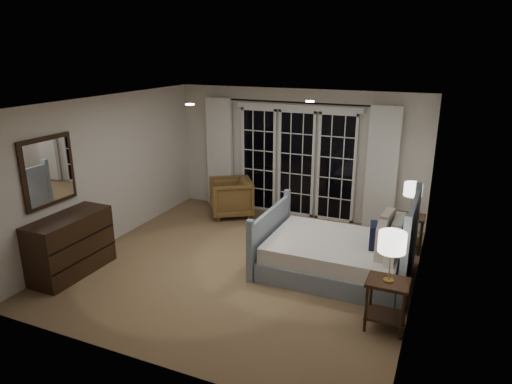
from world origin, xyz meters
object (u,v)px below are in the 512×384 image
at_px(dresser, 71,245).
at_px(nightstand_left, 387,297).
at_px(armchair, 231,197).
at_px(nightstand_right, 409,228).
at_px(lamp_right, 413,190).
at_px(lamp_left, 392,243).
at_px(bed, 339,254).

bearing_deg(dresser, nightstand_left, 5.15).
height_order(armchair, dresser, dresser).
distance_m(nightstand_right, armchair, 3.46).
bearing_deg(nightstand_right, lamp_right, -153.43).
relative_size(nightstand_left, dresser, 0.50).
xyz_separation_m(armchair, dresser, (-1.06, -3.17, 0.08)).
distance_m(nightstand_right, lamp_right, 0.65).
bearing_deg(nightstand_left, lamp_right, 89.90).
relative_size(lamp_left, lamp_right, 1.10).
xyz_separation_m(nightstand_left, lamp_left, (0.00, 0.00, 0.70)).
distance_m(bed, dresser, 3.97).
xyz_separation_m(nightstand_right, lamp_left, (-0.00, -2.43, 0.72)).
relative_size(bed, dresser, 1.67).
bearing_deg(nightstand_left, armchair, 141.22).
distance_m(armchair, dresser, 3.34).
bearing_deg(armchair, dresser, -52.42).
xyz_separation_m(lamp_left, lamp_right, (0.00, 2.43, -0.07)).
xyz_separation_m(bed, nightstand_right, (0.85, 1.26, 0.09)).
relative_size(lamp_left, armchair, 0.74).
xyz_separation_m(lamp_right, armchair, (-3.44, 0.34, -0.68)).
bearing_deg(dresser, armchair, 71.58).
bearing_deg(lamp_right, lamp_left, -90.10).
distance_m(nightstand_right, dresser, 5.32).
relative_size(nightstand_left, lamp_right, 1.15).
bearing_deg(nightstand_left, nightstand_right, 89.90).
relative_size(nightstand_left, lamp_left, 1.05).
xyz_separation_m(bed, armchair, (-2.59, 1.60, 0.06)).
height_order(bed, lamp_right, bed).
xyz_separation_m(bed, nightstand_left, (0.85, -1.16, 0.10)).
xyz_separation_m(lamp_right, dresser, (-4.50, -2.83, -0.61)).
bearing_deg(nightstand_right, dresser, -147.81).
height_order(nightstand_right, lamp_left, lamp_left).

